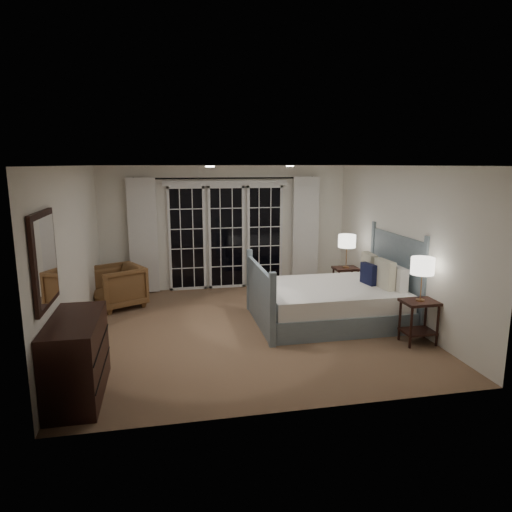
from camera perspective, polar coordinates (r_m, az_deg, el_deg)
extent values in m
plane|color=#826146|center=(7.23, -0.91, -8.99)|extent=(5.00, 5.00, 0.00)
plane|color=white|center=(6.78, -0.98, 11.23)|extent=(5.00, 5.00, 0.00)
cube|color=white|center=(6.90, -21.80, -0.03)|extent=(0.02, 5.00, 2.50)
cube|color=white|center=(7.75, 17.56, 1.43)|extent=(0.02, 5.00, 2.50)
cube|color=white|center=(9.34, -3.75, 3.56)|extent=(5.00, 0.02, 2.50)
cube|color=white|center=(4.53, 4.87, -4.94)|extent=(5.00, 0.02, 2.50)
cube|color=black|center=(9.26, -8.62, 2.14)|extent=(0.66, 0.02, 2.02)
cube|color=black|center=(9.34, -3.71, 2.32)|extent=(0.66, 0.02, 2.02)
cube|color=black|center=(9.48, 1.09, 2.47)|extent=(0.66, 0.02, 2.02)
cube|color=white|center=(9.21, -3.79, 9.07)|extent=(2.50, 0.04, 0.10)
cylinder|color=black|center=(9.15, -3.75, 9.68)|extent=(3.50, 0.03, 0.03)
cube|color=silver|center=(9.16, -13.93, 2.46)|extent=(0.55, 0.10, 2.25)
cube|color=silver|center=(9.59, 6.18, 3.12)|extent=(0.55, 0.10, 2.25)
cylinder|color=white|center=(7.55, 4.27, 11.14)|extent=(0.12, 0.12, 0.01)
cylinder|color=white|center=(6.30, -5.78, 11.07)|extent=(0.12, 0.12, 0.01)
cube|color=gray|center=(7.60, 9.12, -6.85)|extent=(2.20, 1.72, 0.32)
cube|color=white|center=(7.51, 9.19, -4.71)|extent=(2.14, 1.66, 0.27)
cube|color=gray|center=(7.92, 17.13, -2.42)|extent=(0.06, 1.72, 1.39)
cube|color=gray|center=(7.19, 0.46, -5.07)|extent=(0.06, 1.72, 0.97)
cube|color=white|center=(7.54, 16.97, -2.53)|extent=(0.14, 0.60, 0.36)
cube|color=white|center=(8.09, 14.84, -1.48)|extent=(0.14, 0.60, 0.36)
cube|color=beige|center=(7.49, 15.77, -2.20)|extent=(0.16, 0.46, 0.45)
cube|color=beige|center=(7.98, 13.95, -1.28)|extent=(0.16, 0.46, 0.45)
cube|color=#121532|center=(7.69, 13.87, -2.18)|extent=(0.15, 0.35, 0.34)
cube|color=black|center=(6.87, 19.81, -5.44)|extent=(0.48, 0.39, 0.04)
cube|color=black|center=(7.00, 19.57, -8.86)|extent=(0.45, 0.35, 0.03)
cylinder|color=black|center=(6.73, 18.82, -8.48)|extent=(0.04, 0.04, 0.60)
cylinder|color=black|center=(6.94, 21.75, -8.09)|extent=(0.04, 0.04, 0.60)
cylinder|color=black|center=(6.99, 17.54, -7.67)|extent=(0.04, 0.04, 0.60)
cylinder|color=black|center=(7.19, 20.41, -7.33)|extent=(0.04, 0.04, 0.60)
cube|color=black|center=(8.84, 11.17, -1.55)|extent=(0.46, 0.36, 0.04)
cube|color=black|center=(8.94, 11.07, -4.11)|extent=(0.42, 0.33, 0.03)
cylinder|color=black|center=(8.71, 10.30, -3.69)|extent=(0.04, 0.04, 0.56)
cylinder|color=black|center=(8.85, 12.60, -3.53)|extent=(0.04, 0.04, 0.56)
cylinder|color=black|center=(8.97, 9.62, -3.22)|extent=(0.04, 0.04, 0.56)
cylinder|color=black|center=(9.11, 11.86, -3.07)|extent=(0.04, 0.04, 0.56)
cylinder|color=#AC7544|center=(6.86, 19.83, -5.20)|extent=(0.12, 0.12, 0.02)
cylinder|color=#AC7544|center=(6.81, 19.94, -3.64)|extent=(0.02, 0.02, 0.37)
cylinder|color=white|center=(6.74, 20.11, -1.17)|extent=(0.32, 0.32, 0.24)
cylinder|color=#AC7544|center=(8.83, 11.18, -1.36)|extent=(0.12, 0.12, 0.02)
cylinder|color=#AC7544|center=(8.79, 11.23, -0.11)|extent=(0.02, 0.02, 0.37)
cylinder|color=white|center=(8.74, 11.31, 1.85)|extent=(0.33, 0.33, 0.24)
imported|color=brown|center=(8.52, -16.93, -3.66)|extent=(1.11, 1.10, 0.76)
cube|color=black|center=(5.47, -21.48, -11.73)|extent=(0.52, 1.26, 0.89)
cube|color=black|center=(5.49, -18.54, -13.17)|extent=(0.01, 1.24, 0.01)
cube|color=black|center=(5.38, -18.74, -10.32)|extent=(0.01, 1.24, 0.01)
cube|color=black|center=(5.20, -24.96, -0.42)|extent=(0.04, 0.85, 1.00)
cube|color=white|center=(5.20, -24.69, -0.41)|extent=(0.01, 0.73, 0.88)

